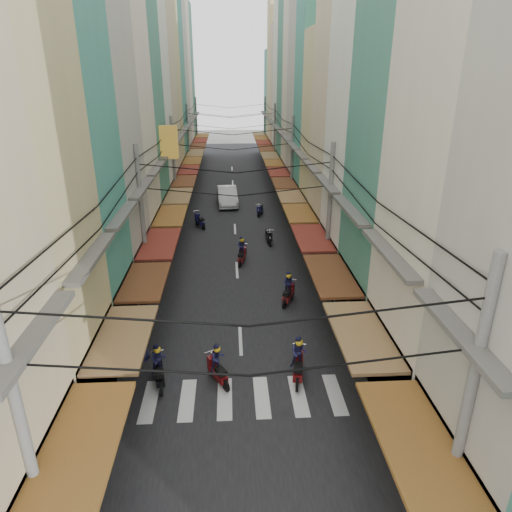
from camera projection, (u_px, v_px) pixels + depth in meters
name	position (u px, v px, depth m)	size (l,w,h in m)	color
ground	(239.00, 319.00, 22.77)	(160.00, 160.00, 0.00)	slate
road	(234.00, 208.00, 41.28)	(10.00, 80.00, 0.02)	black
sidewalk_left	(162.00, 209.00, 40.92)	(3.00, 80.00, 0.06)	slate
sidewalk_right	(305.00, 206.00, 41.62)	(3.00, 80.00, 0.06)	slate
crosswalk	(243.00, 398.00, 17.21)	(7.55, 2.40, 0.01)	silver
building_row_left	(126.00, 96.00, 34.00)	(7.80, 67.67, 23.70)	silver
building_row_right	(336.00, 100.00, 34.89)	(7.80, 68.98, 22.59)	teal
utility_poles	(233.00, 142.00, 34.19)	(10.20, 66.13, 8.20)	gray
white_car	(228.00, 205.00, 42.34)	(5.78, 2.27, 2.04)	silver
bicycle	(354.00, 327.00, 22.01)	(0.62, 1.65, 1.13)	black
moving_scooters	(245.00, 288.00, 24.74)	(6.40, 24.55, 1.93)	black
parked_scooters	(320.00, 350.00, 19.36)	(13.04, 13.86, 0.94)	black
pedestrians	(165.00, 283.00, 24.26)	(13.75, 24.63, 2.13)	#27212C
market_umbrella	(360.00, 290.00, 21.50)	(2.06, 2.06, 2.17)	#B2B2B7
traffic_sign	(349.00, 291.00, 20.85)	(0.10, 0.65, 2.95)	gray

